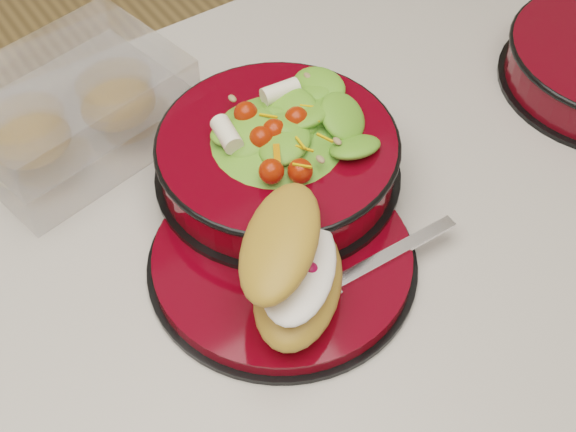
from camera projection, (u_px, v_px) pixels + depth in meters
island_counter at (323, 414)px, 1.15m from camera, size 1.24×0.74×0.90m
dinner_plate at (284, 259)px, 0.76m from camera, size 0.26×0.26×0.02m
salad_bowl at (277, 149)px, 0.79m from camera, size 0.25×0.25×0.10m
croissant at (295, 266)px, 0.69m from camera, size 0.15×0.16×0.08m
fork at (371, 265)px, 0.74m from camera, size 0.18×0.03×0.00m
pastry_box at (73, 111)px, 0.84m from camera, size 0.25×0.20×0.09m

